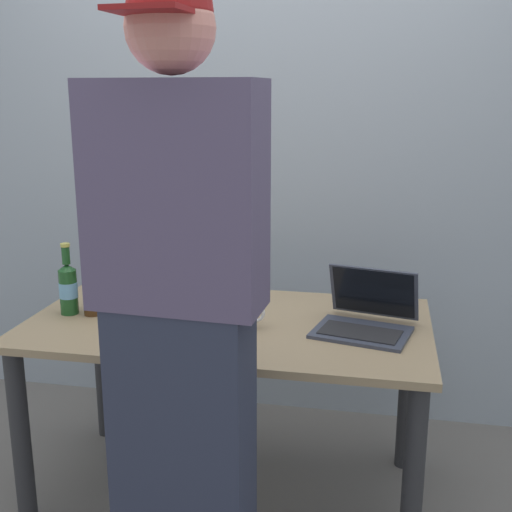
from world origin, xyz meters
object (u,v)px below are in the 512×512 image
object	(u,v)px
laptop	(366,317)
coffee_mug	(243,313)
person_figure	(179,321)
beer_bottle_dark	(132,273)
beer_bottle_green	(68,287)
beer_bottle_brown	(91,284)

from	to	relation	value
laptop	coffee_mug	distance (m)	0.43
person_figure	beer_bottle_dark	bearing A→B (deg)	120.17
coffee_mug	beer_bottle_dark	bearing A→B (deg)	159.81
laptop	coffee_mug	xyz separation A→B (m)	(-0.43, -0.07, 0.01)
laptop	beer_bottle_green	world-z (taller)	beer_bottle_green
beer_bottle_green	coffee_mug	distance (m)	0.68
laptop	person_figure	bearing A→B (deg)	-126.21
beer_bottle_green	person_figure	world-z (taller)	person_figure
laptop	coffee_mug	bearing A→B (deg)	-170.49
beer_bottle_green	person_figure	xyz separation A→B (m)	(0.63, -0.60, 0.12)
beer_bottle_dark	beer_bottle_brown	distance (m)	0.18
beer_bottle_brown	person_figure	world-z (taller)	person_figure
beer_bottle_dark	beer_bottle_brown	xyz separation A→B (m)	(-0.10, -0.15, -0.01)
beer_bottle_dark	person_figure	world-z (taller)	person_figure
beer_bottle_dark	beer_bottle_brown	bearing A→B (deg)	-123.99
laptop	beer_bottle_green	bearing A→B (deg)	-177.32
beer_bottle_dark	coffee_mug	world-z (taller)	beer_bottle_dark
beer_bottle_brown	coffee_mug	distance (m)	0.59
person_figure	coffee_mug	distance (m)	0.60
laptop	beer_bottle_dark	bearing A→B (deg)	173.37
person_figure	coffee_mug	world-z (taller)	person_figure
beer_bottle_green	beer_bottle_dark	size ratio (longest dim) A/B	0.85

